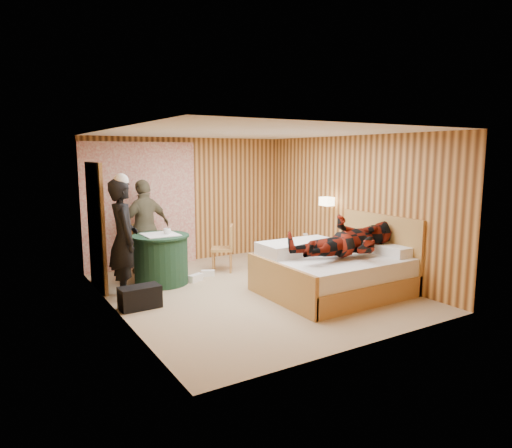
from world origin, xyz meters
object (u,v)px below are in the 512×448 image
chair_near (226,245)px  man_on_bed (348,231)px  round_table (161,259)px  bed (336,271)px  man_at_table (145,227)px  nightstand (309,252)px  wall_lamp (327,201)px  chair_far (146,245)px  duffel_bag (140,297)px  woman_standing (124,239)px

chair_near → man_on_bed: (0.91, -2.28, 0.52)m
man_on_bed → round_table: bearing=136.2°
bed → man_at_table: bearing=129.1°
nightstand → chair_near: size_ratio=0.60×
round_table → man_at_table: (0.00, 0.80, 0.44)m
wall_lamp → nightstand: size_ratio=0.49×
chair_far → duffel_bag: bearing=-120.7°
round_table → woman_standing: 0.99m
chair_near → man_at_table: 1.51m
woman_standing → nightstand: bearing=-81.7°
duffel_bag → man_on_bed: 3.24m
wall_lamp → chair_far: (-3.01, 1.45, -0.76)m
woman_standing → man_at_table: bearing=-25.2°
chair_near → bed: bearing=53.1°
wall_lamp → chair_near: wall_lamp is taller
nightstand → duffel_bag: 3.74m
round_table → nightstand: bearing=-4.9°
man_at_table → woman_standing: bearing=43.7°
wall_lamp → chair_far: 3.43m
chair_near → man_on_bed: 2.51m
duffel_bag → woman_standing: bearing=91.2°
wall_lamp → bed: size_ratio=0.12×
wall_lamp → chair_far: bearing=154.3°
nightstand → bed: bearing=-114.8°
nightstand → man_at_table: man_at_table is taller
nightstand → round_table: round_table is taller
round_table → man_on_bed: size_ratio=0.54×
round_table → chair_far: size_ratio=1.03×
nightstand → woman_standing: (-3.69, -0.20, 0.64)m
wall_lamp → man_on_bed: 1.65m
bed → round_table: 2.91m
duffel_bag → woman_standing: woman_standing is taller
chair_near → man_on_bed: bearing=51.6°
man_at_table → duffel_bag: bearing=53.4°
wall_lamp → man_at_table: bearing=153.4°
nightstand → man_on_bed: 2.15m
woman_standing → man_at_table: size_ratio=1.05×
man_at_table → chair_far: bearing=59.3°
chair_far → man_on_bed: man_on_bed is taller
duffel_bag → wall_lamp: bearing=3.4°
man_on_bed → duffel_bag: bearing=159.7°
man_at_table → man_on_bed: bearing=111.3°
bed → man_on_bed: size_ratio=1.24×
round_table → man_at_table: size_ratio=0.55×
wall_lamp → woman_standing: 3.76m
nightstand → round_table: size_ratio=0.55×
wall_lamp → bed: bearing=-123.8°
bed → chair_far: 3.46m
woman_standing → man_at_table: 1.45m
round_table → man_on_bed: 3.14m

